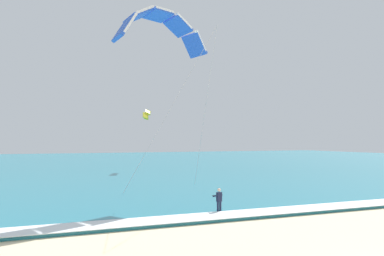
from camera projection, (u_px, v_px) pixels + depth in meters
sea at (85, 164)px, 80.09m from camera, size 200.00×120.00×0.20m
surf_foam at (237, 214)px, 25.87m from camera, size 200.00×2.29×0.04m
surfboard at (219, 214)px, 26.82m from camera, size 0.68×1.46×0.09m
kitesurfer at (219, 200)px, 26.86m from camera, size 0.58×0.58×1.69m
kite_primary at (161, 26)px, 31.05m from camera, size 8.21×6.95×13.29m
kite_distant at (147, 113)px, 61.17m from camera, size 2.03×4.02×1.52m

